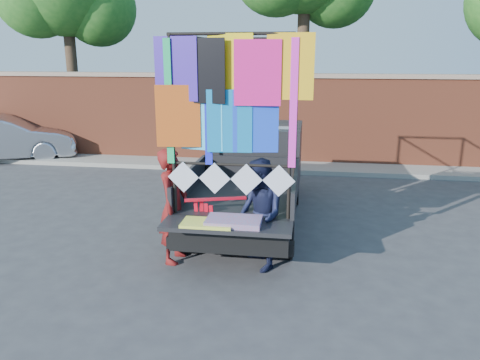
# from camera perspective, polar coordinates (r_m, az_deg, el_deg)

# --- Properties ---
(ground) EXTENTS (90.00, 90.00, 0.00)m
(ground) POSITION_cam_1_polar(r_m,az_deg,el_deg) (7.40, -2.58, -10.07)
(ground) COLOR #38383A
(ground) RESTS_ON ground
(brick_wall) EXTENTS (30.00, 0.45, 2.61)m
(brick_wall) POSITION_cam_1_polar(r_m,az_deg,el_deg) (13.75, 3.06, 7.53)
(brick_wall) COLOR #9C482D
(brick_wall) RESTS_ON ground
(curb) EXTENTS (30.00, 1.20, 0.12)m
(curb) POSITION_cam_1_polar(r_m,az_deg,el_deg) (13.30, 2.68, 1.72)
(curb) COLOR gray
(curb) RESTS_ON ground
(pickup_truck) EXTENTS (2.17, 5.45, 3.43)m
(pickup_truck) POSITION_cam_1_polar(r_m,az_deg,el_deg) (9.43, 1.62, 1.14)
(pickup_truck) COLOR black
(pickup_truck) RESTS_ON ground
(sedan) EXTENTS (4.40, 2.98, 1.37)m
(sedan) POSITION_cam_1_polar(r_m,az_deg,el_deg) (15.78, -26.84, 4.56)
(sedan) COLOR #B2B3BA
(sedan) RESTS_ON ground
(woman) EXTENTS (0.47, 0.68, 1.79)m
(woman) POSITION_cam_1_polar(r_m,az_deg,el_deg) (7.25, -8.12, -3.15)
(woman) COLOR maroon
(woman) RESTS_ON ground
(man) EXTENTS (0.93, 1.02, 1.69)m
(man) POSITION_cam_1_polar(r_m,az_deg,el_deg) (6.95, 2.40, -4.28)
(man) COLOR #161B38
(man) RESTS_ON ground
(streamer_bundle) EXTENTS (0.90, 0.32, 0.64)m
(streamer_bundle) POSITION_cam_1_polar(r_m,az_deg,el_deg) (7.08, -3.81, -3.77)
(streamer_bundle) COLOR red
(streamer_bundle) RESTS_ON ground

